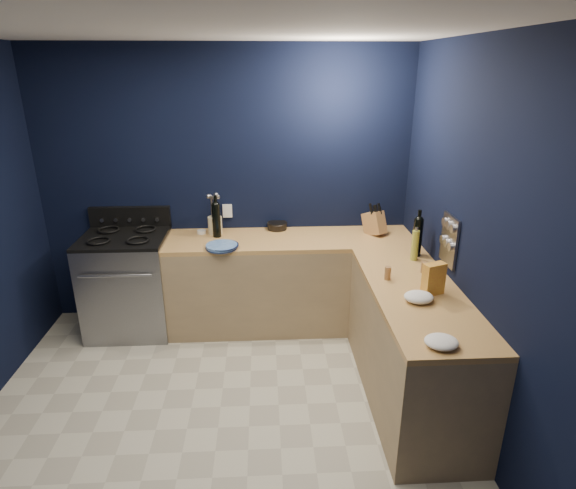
{
  "coord_description": "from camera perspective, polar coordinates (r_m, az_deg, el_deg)",
  "views": [
    {
      "loc": [
        0.35,
        -2.71,
        2.41
      ],
      "look_at": [
        0.55,
        1.0,
        1.0
      ],
      "focal_mm": 29.63,
      "sensor_mm": 36.0,
      "label": 1
    }
  ],
  "objects": [
    {
      "name": "floor",
      "position": [
        3.65,
        -8.38,
        -21.03
      ],
      "size": [
        3.5,
        3.5,
        0.02
      ],
      "primitive_type": "cube",
      "color": "#B9B4A1",
      "rests_on": "ground"
    },
    {
      "name": "ceiling",
      "position": [
        2.74,
        -11.5,
        24.59
      ],
      "size": [
        3.5,
        3.5,
        0.02
      ],
      "primitive_type": "cube",
      "color": "silver",
      "rests_on": "ground"
    },
    {
      "name": "wall_back",
      "position": [
        4.62,
        -7.39,
        6.72
      ],
      "size": [
        3.5,
        0.02,
        2.6
      ],
      "primitive_type": "cube",
      "color": "black",
      "rests_on": "ground"
    },
    {
      "name": "wall_right",
      "position": [
        3.25,
        22.86,
        -0.92
      ],
      "size": [
        0.02,
        3.5,
        2.6
      ],
      "primitive_type": "cube",
      "color": "black",
      "rests_on": "ground"
    },
    {
      "name": "cab_back",
      "position": [
        4.6,
        0.34,
        -4.7
      ],
      "size": [
        2.3,
        0.63,
        0.86
      ],
      "primitive_type": "cube",
      "color": "#9D825C",
      "rests_on": "floor"
    },
    {
      "name": "top_back",
      "position": [
        4.42,
        0.35,
        0.56
      ],
      "size": [
        2.3,
        0.63,
        0.04
      ],
      "primitive_type": "cube",
      "color": "olive",
      "rests_on": "cab_back"
    },
    {
      "name": "cab_right",
      "position": [
        3.75,
        14.55,
        -11.86
      ],
      "size": [
        0.63,
        1.67,
        0.86
      ],
      "primitive_type": "cube",
      "color": "#9D825C",
      "rests_on": "floor"
    },
    {
      "name": "top_right",
      "position": [
        3.53,
        15.21,
        -5.68
      ],
      "size": [
        0.63,
        1.67,
        0.04
      ],
      "primitive_type": "cube",
      "color": "olive",
      "rests_on": "cab_right"
    },
    {
      "name": "gas_range",
      "position": [
        4.74,
        -18.51,
        -4.64
      ],
      "size": [
        0.76,
        0.66,
        0.92
      ],
      "primitive_type": "cube",
      "color": "gray",
      "rests_on": "floor"
    },
    {
      "name": "oven_door",
      "position": [
        4.48,
        -19.49,
        -6.47
      ],
      "size": [
        0.59,
        0.02,
        0.42
      ],
      "primitive_type": "cube",
      "color": "black",
      "rests_on": "gas_range"
    },
    {
      "name": "cooktop",
      "position": [
        4.57,
        -19.18,
        0.76
      ],
      "size": [
        0.76,
        0.66,
        0.03
      ],
      "primitive_type": "cube",
      "color": "black",
      "rests_on": "gas_range"
    },
    {
      "name": "backguard",
      "position": [
        4.81,
        -18.41,
        3.16
      ],
      "size": [
        0.76,
        0.06,
        0.2
      ],
      "primitive_type": "cube",
      "color": "black",
      "rests_on": "gas_range"
    },
    {
      "name": "spice_panel",
      "position": [
        3.75,
        18.8,
        0.47
      ],
      "size": [
        0.02,
        0.28,
        0.38
      ],
      "primitive_type": "cube",
      "color": "gray",
      "rests_on": "wall_right"
    },
    {
      "name": "wall_outlet",
      "position": [
        4.65,
        -7.28,
        4.03
      ],
      "size": [
        0.09,
        0.02,
        0.13
      ],
      "primitive_type": "cube",
      "color": "white",
      "rests_on": "wall_back"
    },
    {
      "name": "plate_stack",
      "position": [
        4.2,
        -7.97,
        -0.23
      ],
      "size": [
        0.36,
        0.36,
        0.03
      ],
      "primitive_type": "cylinder",
      "rotation": [
        0.0,
        0.0,
        -0.39
      ],
      "color": "#395D9A",
      "rests_on": "top_back"
    },
    {
      "name": "ramekin",
      "position": [
        4.6,
        -10.34,
        1.5
      ],
      "size": [
        0.1,
        0.1,
        0.03
      ],
      "primitive_type": "cylinder",
      "rotation": [
        0.0,
        0.0,
        0.24
      ],
      "color": "white",
      "rests_on": "top_back"
    },
    {
      "name": "utensil_crock",
      "position": [
        4.55,
        -8.74,
        2.3
      ],
      "size": [
        0.17,
        0.17,
        0.17
      ],
      "primitive_type": "cylinder",
      "rotation": [
        0.0,
        0.0,
        0.41
      ],
      "color": "beige",
      "rests_on": "top_back"
    },
    {
      "name": "wine_bottle_back",
      "position": [
        4.45,
        -8.59,
        2.85
      ],
      "size": [
        0.09,
        0.09,
        0.31
      ],
      "primitive_type": "cylinder",
      "rotation": [
        0.0,
        0.0,
        0.24
      ],
      "color": "black",
      "rests_on": "top_back"
    },
    {
      "name": "lemon_basket",
      "position": [
        4.64,
        -1.31,
        2.27
      ],
      "size": [
        0.24,
        0.24,
        0.07
      ],
      "primitive_type": "cylinder",
      "rotation": [
        0.0,
        0.0,
        -0.36
      ],
      "color": "black",
      "rests_on": "top_back"
    },
    {
      "name": "knife_block",
      "position": [
        4.56,
        10.3,
        2.52
      ],
      "size": [
        0.24,
        0.27,
        0.26
      ],
      "primitive_type": "cube",
      "rotation": [
        -0.31,
        0.0,
        0.61
      ],
      "color": "olive",
      "rests_on": "top_back"
    },
    {
      "name": "wine_bottle_right",
      "position": [
        4.1,
        15.26,
        0.82
      ],
      "size": [
        0.1,
        0.1,
        0.32
      ],
      "primitive_type": "cylinder",
      "rotation": [
        0.0,
        0.0,
        -0.29
      ],
      "color": "black",
      "rests_on": "top_right"
    },
    {
      "name": "oil_bottle",
      "position": [
        4.01,
        14.99,
        -0.11
      ],
      "size": [
        0.08,
        0.08,
        0.25
      ],
      "primitive_type": "cylinder",
      "rotation": [
        0.0,
        0.0,
        -0.42
      ],
      "color": "#9CA335",
      "rests_on": "top_right"
    },
    {
      "name": "spice_jar_near",
      "position": [
        3.63,
        11.87,
        -3.37
      ],
      "size": [
        0.05,
        0.05,
        0.1
      ],
      "primitive_type": "cylinder",
      "rotation": [
        0.0,
        0.0,
        0.1
      ],
      "color": "olive",
      "rests_on": "top_right"
    },
    {
      "name": "spice_jar_far",
      "position": [
        3.82,
        15.96,
        -2.65
      ],
      "size": [
        0.06,
        0.06,
        0.09
      ],
      "primitive_type": "cylinder",
      "rotation": [
        0.0,
        0.0,
        -0.35
      ],
      "color": "olive",
      "rests_on": "top_right"
    },
    {
      "name": "crouton_bag",
      "position": [
        3.46,
        17.06,
        -3.97
      ],
      "size": [
        0.17,
        0.12,
        0.23
      ],
      "primitive_type": "cube",
      "rotation": [
        0.0,
        0.0,
        0.36
      ],
      "color": "#B73D24",
      "rests_on": "top_right"
    },
    {
      "name": "towel_front",
      "position": [
        3.36,
        15.41,
        -6.09
      ],
      "size": [
        0.23,
        0.21,
        0.07
      ],
      "primitive_type": "ellipsoid",
      "rotation": [
        0.0,
        0.0,
        -0.21
      ],
      "color": "white",
      "rests_on": "top_right"
    },
    {
      "name": "towel_end",
      "position": [
        2.9,
        17.92,
        -11.05
      ],
      "size": [
        0.2,
        0.19,
        0.06
      ],
      "primitive_type": "ellipsoid",
      "rotation": [
        0.0,
        0.0,
        0.05
      ],
      "color": "white",
      "rests_on": "top_right"
    }
  ]
}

